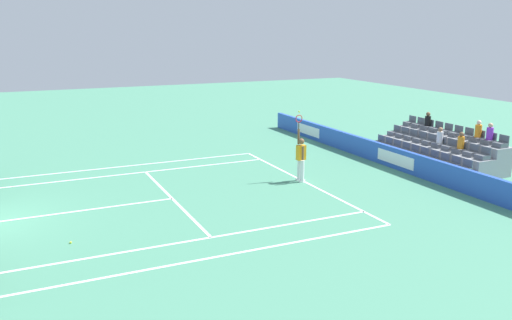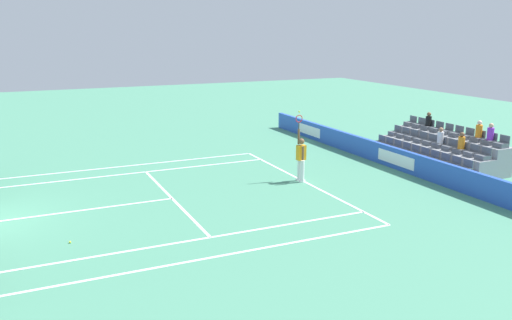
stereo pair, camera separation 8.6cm
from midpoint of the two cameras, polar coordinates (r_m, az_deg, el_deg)
name	(u,v)px [view 1 (the left image)]	position (r m, az deg, el deg)	size (l,w,h in m)	color
line_baseline	(303,181)	(21.73, 4.98, -2.26)	(10.97, 0.10, 0.01)	white
line_service	(172,199)	(19.69, -9.08, -4.09)	(8.23, 0.10, 0.01)	white
line_centre_service	(81,211)	(19.14, -18.36, -5.17)	(0.10, 6.40, 0.01)	white
line_singles_sideline_left	(135,173)	(23.44, -12.92, -1.37)	(0.10, 11.89, 0.01)	white
line_singles_sideline_right	(196,240)	(15.86, -6.55, -8.49)	(0.10, 11.89, 0.01)	white
line_doubles_sideline_left	(128,166)	(24.74, -13.59, -0.62)	(0.10, 11.89, 0.01)	white
line_doubles_sideline_right	(213,257)	(14.66, -4.83, -10.36)	(0.10, 11.89, 0.01)	white
line_centre_mark	(301,181)	(21.68, 4.75, -2.29)	(0.10, 0.20, 0.01)	white
sponsor_barrier	(397,159)	(24.24, 14.76, 0.14)	(22.75, 0.22, 0.93)	blue
tennis_player	(301,158)	(21.46, 4.71, 0.27)	(0.53, 0.36, 2.85)	white
stadium_stand	(438,152)	(25.73, 18.80, 0.83)	(6.20, 2.85, 2.20)	gray
loose_tennis_ball	(71,242)	(16.40, -19.37, -8.32)	(0.07, 0.07, 0.07)	#D1E533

